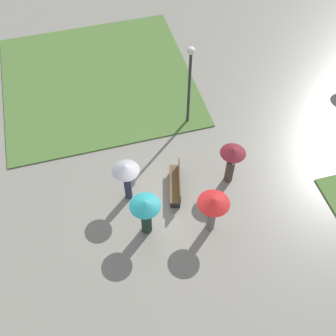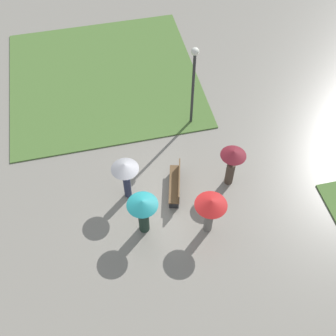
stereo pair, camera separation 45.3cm
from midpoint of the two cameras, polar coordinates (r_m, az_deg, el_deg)
The scene contains 8 objects.
ground_plane at distance 16.63m, azimuth -2.70°, elevation -4.65°, with size 90.00×90.00×0.00m, color gray.
lawn_patch_near at distance 21.66m, azimuth -10.11°, elevation 11.70°, with size 9.05×9.15×0.06m.
park_bench at distance 16.55m, azimuth 0.42°, elevation -2.06°, with size 1.89×0.88×0.90m.
lamp_post at distance 17.52m, azimuth 2.21°, elevation 12.29°, with size 0.32×0.32×4.06m.
crowd_person_red at distance 14.82m, azimuth 5.26°, elevation -5.13°, with size 1.16×1.16×1.94m.
crowd_person_grey at distance 15.58m, azimuth -6.54°, elevation -0.71°, with size 1.04×1.04×2.01m.
crowd_person_teal at distance 14.88m, azimuth -3.92°, elevation -5.82°, with size 1.12×1.12×1.91m.
crowd_person_maroon at distance 16.30m, azimuth 7.86°, elevation 1.25°, with size 0.99×0.99×1.94m.
Camera 1 is at (8.77, -1.86, 14.00)m, focal length 45.00 mm.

